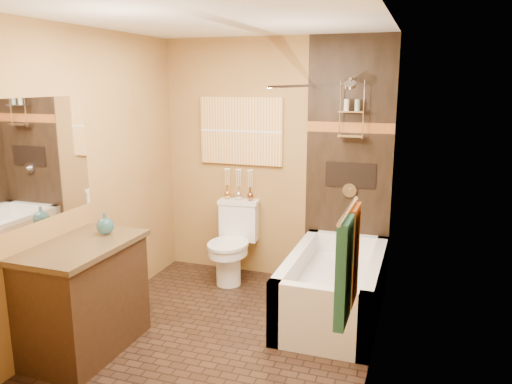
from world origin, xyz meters
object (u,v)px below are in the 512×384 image
at_px(toilet, 233,242).
at_px(bathtub, 334,291).
at_px(sunset_painting, 241,131).
at_px(vanity, 84,297).

bearing_deg(toilet, bathtub, -26.97).
relative_size(sunset_painting, bathtub, 0.60).
xyz_separation_m(bathtub, toilet, (-1.15, 0.45, 0.20)).
bearing_deg(vanity, toilet, 71.88).
height_order(toilet, vanity, vanity).
distance_m(sunset_painting, vanity, 2.32).
bearing_deg(sunset_painting, toilet, -90.00).
relative_size(toilet, vanity, 0.83).
xyz_separation_m(toilet, vanity, (-0.57, -1.68, 0.02)).
xyz_separation_m(sunset_painting, toilet, (-0.00, -0.27, -1.13)).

